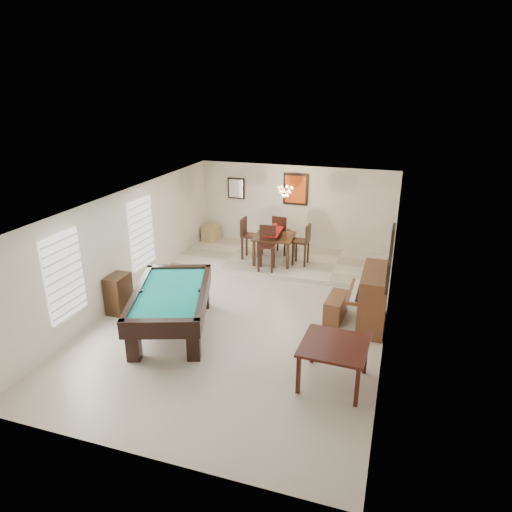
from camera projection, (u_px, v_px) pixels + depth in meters
The scene contains 26 objects.
ground_plane at pixel (248, 313), 10.35m from camera, with size 6.00×9.00×0.02m, color beige.
wall_back at pixel (295, 208), 13.89m from camera, with size 6.00×0.04×2.60m, color silver.
wall_front at pixel (135, 378), 5.88m from camera, with size 6.00×0.04×2.60m, color silver.
wall_left at pixel (127, 245), 10.75m from camera, with size 0.04×9.00×2.60m, color silver.
wall_right at pixel (391, 276), 9.02m from camera, with size 0.04×9.00×2.60m, color silver.
ceiling at pixel (247, 200), 9.43m from camera, with size 6.00×9.00×0.04m, color white.
dining_step at pixel (284, 260), 13.22m from camera, with size 6.00×2.50×0.12m, color beige.
window_left_front at pixel (64, 276), 8.75m from camera, with size 0.06×1.00×1.70m, color white.
window_left_rear at pixel (142, 233), 11.24m from camera, with size 0.06×1.00×1.70m, color white.
pool_table at pixel (172, 311), 9.44m from camera, with size 1.45×2.68×0.89m, color black, non-canonical shape.
square_table at pixel (333, 363), 7.79m from camera, with size 1.11×1.11×0.76m, color black, non-canonical shape.
upright_piano at pixel (367, 297), 9.66m from camera, with size 0.83×1.48×1.24m, color brown, non-canonical shape.
piano_bench at pixel (336, 307), 10.02m from camera, with size 0.36×0.92×0.51m, color brown.
apothecary_chest at pixel (119, 294), 10.24m from camera, with size 0.39×0.59×0.88m, color black.
dining_table at pixel (274, 247), 12.82m from camera, with size 1.08×1.08×0.90m, color black, non-canonical shape.
flower_vase at pixel (275, 227), 12.62m from camera, with size 0.14×0.14×0.24m, color #A9260E, non-canonical shape.
dining_chair_south at pixel (266, 249), 12.19m from camera, with size 0.45×0.45×1.21m, color black, non-canonical shape.
dining_chair_north at pixel (281, 234), 13.41m from camera, with size 0.44×0.44×1.18m, color black, non-canonical shape.
dining_chair_west at pixel (250, 239), 13.00m from camera, with size 0.44×0.44×1.19m, color black, non-canonical shape.
dining_chair_east at pixel (301, 244), 12.59m from camera, with size 0.43×0.43×1.16m, color black, non-canonical shape.
corner_bench at pixel (211, 233), 14.66m from camera, with size 0.43×0.53×0.48m, color tan.
chandelier at pixel (285, 188), 12.42m from camera, with size 0.44×0.44×0.60m, color #FFE5B2, non-canonical shape.
back_painting at pixel (296, 189), 13.64m from camera, with size 0.75×0.06×0.95m, color #D84C14.
back_mirror at pixel (236, 188), 14.23m from camera, with size 0.55×0.06×0.65m, color white.
right_picture_upper at pixel (392, 242), 9.09m from camera, with size 0.06×0.55×0.65m, color slate.
right_picture_lower at pixel (388, 276), 8.00m from camera, with size 0.06×0.45×0.55m, color gray.
Camera 1 is at (3.02, -8.72, 4.86)m, focal length 32.00 mm.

